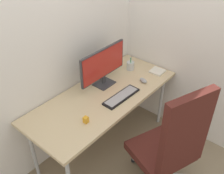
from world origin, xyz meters
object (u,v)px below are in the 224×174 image
object	(u,v)px
notebook	(157,71)
office_chair	(172,144)
keyboard	(121,97)
monitor	(103,65)
mouse	(143,80)
pen_holder	(130,66)
desk_clamp_accessory	(86,120)

from	to	relation	value
notebook	office_chair	bearing A→B (deg)	-142.57
keyboard	notebook	size ratio (longest dim) A/B	2.90
monitor	notebook	distance (m)	0.69
keyboard	mouse	bearing A→B (deg)	-1.43
keyboard	pen_holder	size ratio (longest dim) A/B	2.52
keyboard	notebook	world-z (taller)	keyboard
monitor	keyboard	size ratio (longest dim) A/B	1.43
mouse	pen_holder	xyz separation A→B (m)	(0.12, 0.27, 0.03)
monitor	keyboard	bearing A→B (deg)	-102.99
monitor	desk_clamp_accessory	xyz separation A→B (m)	(-0.55, -0.28, -0.20)
keyboard	mouse	distance (m)	0.37
office_chair	desk_clamp_accessory	world-z (taller)	office_chair
notebook	desk_clamp_accessory	world-z (taller)	desk_clamp_accessory
mouse	keyboard	bearing A→B (deg)	-166.12
monitor	mouse	xyz separation A→B (m)	(0.30, -0.31, -0.21)
monitor	keyboard	xyz separation A→B (m)	(-0.07, -0.30, -0.22)
monitor	keyboard	distance (m)	0.38
monitor	mouse	world-z (taller)	monitor
pen_holder	notebook	world-z (taller)	pen_holder
office_chair	pen_holder	world-z (taller)	office_chair
notebook	mouse	bearing A→B (deg)	176.15
mouse	notebook	bearing A→B (deg)	13.97
pen_holder	notebook	xyz separation A→B (m)	(0.15, -0.27, -0.04)
keyboard	desk_clamp_accessory	bearing A→B (deg)	178.47
mouse	pen_holder	size ratio (longest dim) A/B	0.59
pen_holder	notebook	bearing A→B (deg)	-61.05
office_chair	mouse	world-z (taller)	office_chair
monitor	pen_holder	world-z (taller)	monitor
monitor	keyboard	world-z (taller)	monitor
office_chair	keyboard	distance (m)	0.67
office_chair	desk_clamp_accessory	xyz separation A→B (m)	(-0.37, 0.66, 0.15)
office_chair	monitor	distance (m)	1.03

